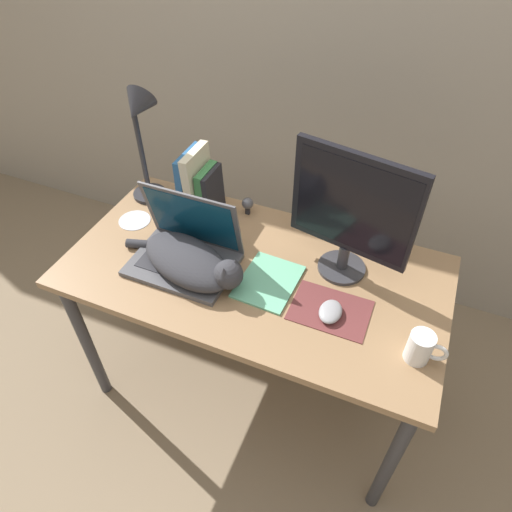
{
  "coord_description": "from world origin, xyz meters",
  "views": [
    {
      "loc": [
        0.43,
        -0.66,
        1.83
      ],
      "look_at": [
        0.02,
        0.3,
        0.82
      ],
      "focal_mm": 32.0,
      "sensor_mm": 36.0,
      "label": 1
    }
  ],
  "objects_px": {
    "external_monitor": "(352,212)",
    "cd_disc": "(135,220)",
    "laptop": "(186,250)",
    "webcam": "(248,204)",
    "computer_mouse": "(330,312)",
    "mug": "(421,348)",
    "cat": "(191,262)",
    "book_row": "(199,185)",
    "desk_lamp": "(140,128)",
    "notepad": "(268,282)"
  },
  "relations": [
    {
      "from": "notepad",
      "to": "cd_disc",
      "type": "distance_m",
      "value": 0.6
    },
    {
      "from": "webcam",
      "to": "mug",
      "type": "bearing_deg",
      "value": -30.53
    },
    {
      "from": "computer_mouse",
      "to": "notepad",
      "type": "distance_m",
      "value": 0.23
    },
    {
      "from": "laptop",
      "to": "book_row",
      "type": "distance_m",
      "value": 0.3
    },
    {
      "from": "computer_mouse",
      "to": "webcam",
      "type": "distance_m",
      "value": 0.57
    },
    {
      "from": "laptop",
      "to": "cat",
      "type": "height_order",
      "value": "laptop"
    },
    {
      "from": "external_monitor",
      "to": "notepad",
      "type": "height_order",
      "value": "external_monitor"
    },
    {
      "from": "cat",
      "to": "book_row",
      "type": "relative_size",
      "value": 1.85
    },
    {
      "from": "desk_lamp",
      "to": "webcam",
      "type": "xyz_separation_m",
      "value": [
        0.38,
        0.08,
        -0.28
      ]
    },
    {
      "from": "webcam",
      "to": "cd_disc",
      "type": "relative_size",
      "value": 0.58
    },
    {
      "from": "cat",
      "to": "notepad",
      "type": "relative_size",
      "value": 2.02
    },
    {
      "from": "mug",
      "to": "laptop",
      "type": "bearing_deg",
      "value": 173.36
    },
    {
      "from": "cat",
      "to": "mug",
      "type": "distance_m",
      "value": 0.75
    },
    {
      "from": "laptop",
      "to": "desk_lamp",
      "type": "bearing_deg",
      "value": 139.4
    },
    {
      "from": "computer_mouse",
      "to": "notepad",
      "type": "xyz_separation_m",
      "value": [
        -0.23,
        0.05,
        -0.01
      ]
    },
    {
      "from": "laptop",
      "to": "webcam",
      "type": "bearing_deg",
      "value": 74.83
    },
    {
      "from": "mug",
      "to": "cd_disc",
      "type": "height_order",
      "value": "mug"
    },
    {
      "from": "computer_mouse",
      "to": "laptop",
      "type": "bearing_deg",
      "value": 175.74
    },
    {
      "from": "cat",
      "to": "external_monitor",
      "type": "bearing_deg",
      "value": 25.3
    },
    {
      "from": "cd_disc",
      "to": "webcam",
      "type": "bearing_deg",
      "value": 28.84
    },
    {
      "from": "notepad",
      "to": "cd_disc",
      "type": "relative_size",
      "value": 1.96
    },
    {
      "from": "computer_mouse",
      "to": "desk_lamp",
      "type": "height_order",
      "value": "desk_lamp"
    },
    {
      "from": "laptop",
      "to": "notepad",
      "type": "height_order",
      "value": "laptop"
    },
    {
      "from": "mug",
      "to": "desk_lamp",
      "type": "bearing_deg",
      "value": 162.56
    },
    {
      "from": "external_monitor",
      "to": "book_row",
      "type": "distance_m",
      "value": 0.61
    },
    {
      "from": "laptop",
      "to": "webcam",
      "type": "relative_size",
      "value": 5.02
    },
    {
      "from": "external_monitor",
      "to": "book_row",
      "type": "xyz_separation_m",
      "value": [
        -0.59,
        0.1,
        -0.13
      ]
    },
    {
      "from": "external_monitor",
      "to": "cd_disc",
      "type": "relative_size",
      "value": 3.71
    },
    {
      "from": "cd_disc",
      "to": "computer_mouse",
      "type": "bearing_deg",
      "value": -10.71
    },
    {
      "from": "mug",
      "to": "computer_mouse",
      "type": "bearing_deg",
      "value": 168.83
    },
    {
      "from": "webcam",
      "to": "cd_disc",
      "type": "bearing_deg",
      "value": -151.16
    },
    {
      "from": "cat",
      "to": "mug",
      "type": "relative_size",
      "value": 4.23
    },
    {
      "from": "cat",
      "to": "book_row",
      "type": "distance_m",
      "value": 0.35
    },
    {
      "from": "cat",
      "to": "cd_disc",
      "type": "distance_m",
      "value": 0.38
    },
    {
      "from": "laptop",
      "to": "mug",
      "type": "xyz_separation_m",
      "value": [
        0.79,
        -0.09,
        0.0
      ]
    },
    {
      "from": "desk_lamp",
      "to": "cd_disc",
      "type": "height_order",
      "value": "desk_lamp"
    },
    {
      "from": "notepad",
      "to": "mug",
      "type": "relative_size",
      "value": 2.1
    },
    {
      "from": "desk_lamp",
      "to": "webcam",
      "type": "relative_size",
      "value": 6.86
    },
    {
      "from": "cat",
      "to": "desk_lamp",
      "type": "bearing_deg",
      "value": 138.84
    },
    {
      "from": "desk_lamp",
      "to": "computer_mouse",
      "type": "bearing_deg",
      "value": -19.44
    },
    {
      "from": "computer_mouse",
      "to": "mug",
      "type": "bearing_deg",
      "value": -11.17
    },
    {
      "from": "external_monitor",
      "to": "notepad",
      "type": "distance_m",
      "value": 0.35
    },
    {
      "from": "cat",
      "to": "external_monitor",
      "type": "height_order",
      "value": "external_monitor"
    },
    {
      "from": "webcam",
      "to": "computer_mouse",
      "type": "bearing_deg",
      "value": -39.82
    },
    {
      "from": "computer_mouse",
      "to": "book_row",
      "type": "distance_m",
      "value": 0.69
    },
    {
      "from": "cd_disc",
      "to": "cat",
      "type": "bearing_deg",
      "value": -25.43
    },
    {
      "from": "laptop",
      "to": "book_row",
      "type": "xyz_separation_m",
      "value": [
        -0.09,
        0.27,
        0.07
      ]
    },
    {
      "from": "external_monitor",
      "to": "desk_lamp",
      "type": "relative_size",
      "value": 0.93
    },
    {
      "from": "book_row",
      "to": "external_monitor",
      "type": "bearing_deg",
      "value": -10.14
    },
    {
      "from": "desk_lamp",
      "to": "cd_disc",
      "type": "bearing_deg",
      "value": -91.04
    }
  ]
}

